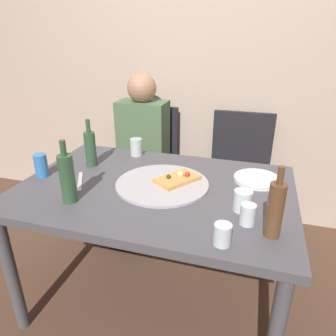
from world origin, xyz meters
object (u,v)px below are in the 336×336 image
pizza_slice_last (178,178)px  chair_right (239,167)px  wine_bottle (67,178)px  tumbler_near (248,214)px  water_bottle (90,148)px  table_knife (80,181)px  short_glass (243,201)px  guest_in_sweater (139,148)px  plate_stack (257,179)px  wine_glass (222,234)px  chair_left (147,157)px  dining_table (155,200)px  soda_can (41,165)px  beer_bottle (275,209)px  tumbler_far (136,147)px  pizza_tray (162,184)px

pizza_slice_last → chair_right: chair_right is taller
wine_bottle → tumbler_near: bearing=3.2°
water_bottle → table_knife: size_ratio=1.23×
table_knife → short_glass: bearing=-121.8°
water_bottle → guest_in_sweater: size_ratio=0.23×
wine_bottle → plate_stack: bearing=29.8°
wine_bottle → wine_glass: wine_bottle is taller
water_bottle → plate_stack: (0.91, 0.06, -0.10)m
wine_glass → short_glass: short_glass is taller
tumbler_near → chair_left: chair_left is taller
dining_table → short_glass: size_ratio=14.72×
pizza_slice_last → chair_left: (-0.46, 0.78, -0.23)m
chair_left → plate_stack: bearing=142.8°
dining_table → wine_glass: bearing=-43.7°
soda_can → chair_left: bearing=75.1°
tumbler_near → wine_bottle: bearing=-176.8°
chair_right → water_bottle: bearing=42.0°
pizza_slice_last → chair_right: size_ratio=0.28×
beer_bottle → plate_stack: 0.48m
soda_can → plate_stack: (1.09, 0.27, -0.05)m
pizza_slice_last → tumbler_near: 0.45m
wine_bottle → tumbler_far: bearing=83.6°
plate_stack → table_knife: (-0.86, -0.27, -0.01)m
wine_bottle → tumbler_far: size_ratio=2.70×
pizza_slice_last → chair_left: size_ratio=0.28×
water_bottle → wine_bottle: bearing=-73.9°
tumbler_far → table_knife: tumbler_far is taller
tumbler_far → chair_left: chair_left is taller
pizza_tray → guest_in_sweater: size_ratio=0.40×
pizza_tray → soda_can: bearing=-172.5°
beer_bottle → chair_left: bearing=129.5°
water_bottle → chair_left: 0.78m
wine_bottle → short_glass: size_ratio=3.16×
chair_left → chair_right: (0.72, 0.00, 0.00)m
wine_bottle → short_glass: bearing=10.9°
plate_stack → chair_left: size_ratio=0.26×
water_bottle → soda_can: size_ratio=2.23×
dining_table → guest_in_sweater: bearing=117.5°
dining_table → guest_in_sweater: size_ratio=1.15×
plate_stack → pizza_slice_last: bearing=-160.3°
beer_bottle → table_knife: size_ratio=1.28×
beer_bottle → tumbler_near: size_ratio=3.27×
chair_left → guest_in_sweater: bearing=90.0°
wine_bottle → pizza_tray: bearing=38.1°
pizza_slice_last → table_knife: (-0.48, -0.14, -0.02)m
wine_glass → chair_right: size_ratio=0.09×
tumbler_far → short_glass: bearing=-34.9°
short_glass → table_knife: 0.81m
wine_bottle → short_glass: 0.76m
wine_bottle → pizza_slice_last: bearing=37.6°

